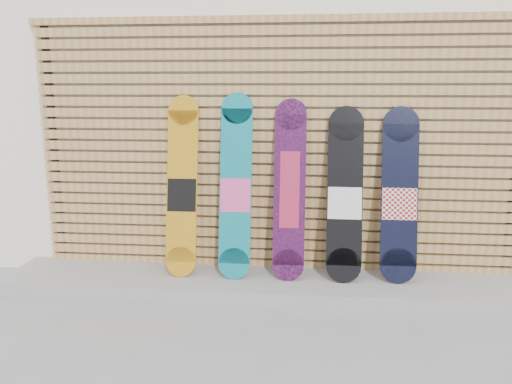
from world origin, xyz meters
TOP-DOWN VIEW (x-y plane):
  - ground at (0.00, 0.00)m, footprint 80.00×80.00m
  - building at (0.50, 3.50)m, footprint 12.00×5.00m
  - concrete_step at (-0.15, 0.68)m, footprint 4.60×0.70m
  - slat_wall at (-0.15, 0.97)m, footprint 4.26×0.08m
  - snowboard_0 at (-0.94, 0.77)m, footprint 0.26×0.34m
  - snowboard_1 at (-0.47, 0.77)m, footprint 0.27×0.35m
  - snowboard_2 at (-0.02, 0.78)m, footprint 0.27×0.34m
  - snowboard_3 at (0.44, 0.77)m, footprint 0.29×0.34m
  - snowboard_4 at (0.89, 0.79)m, footprint 0.30×0.31m

SIDE VIEW (x-z plane):
  - ground at x=0.00m, z-range 0.00..0.00m
  - concrete_step at x=-0.15m, z-range 0.00..0.12m
  - snowboard_4 at x=0.89m, z-range 0.11..1.55m
  - snowboard_3 at x=0.44m, z-range 0.11..1.55m
  - snowboard_2 at x=-0.02m, z-range 0.12..1.62m
  - snowboard_0 at x=-0.94m, z-range 0.11..1.64m
  - snowboard_1 at x=-0.47m, z-range 0.11..1.66m
  - slat_wall at x=-0.15m, z-range 0.06..2.35m
  - building at x=0.50m, z-range 0.00..3.60m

